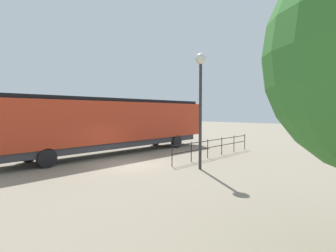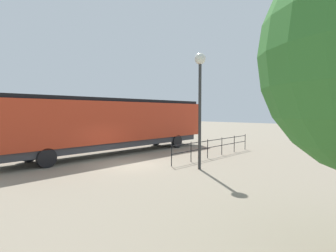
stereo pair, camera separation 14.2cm
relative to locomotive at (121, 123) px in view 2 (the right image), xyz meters
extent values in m
plane|color=gray|center=(4.00, -2.51, -2.28)|extent=(120.00, 120.00, 0.00)
cube|color=red|center=(0.00, -0.59, 0.13)|extent=(2.85, 17.62, 2.82)
cube|color=black|center=(0.00, 6.87, -0.30)|extent=(2.74, 2.72, 1.97)
cube|color=black|center=(0.00, -0.59, 1.66)|extent=(2.57, 16.92, 0.24)
cube|color=#38383D|center=(0.00, -0.59, -1.51)|extent=(2.57, 16.21, 0.45)
cylinder|color=black|center=(-1.28, 5.05, -1.73)|extent=(0.30, 1.10, 1.10)
cylinder|color=black|center=(1.28, 5.05, -1.73)|extent=(0.30, 1.10, 1.10)
cylinder|color=black|center=(-1.28, -6.22, -1.73)|extent=(0.30, 1.10, 1.10)
cylinder|color=black|center=(1.28, -6.22, -1.73)|extent=(0.30, 1.10, 1.10)
cylinder|color=#2D2D2D|center=(7.85, -0.83, 0.60)|extent=(0.16, 0.16, 5.77)
sphere|color=silver|center=(7.85, -0.83, 3.66)|extent=(0.59, 0.59, 0.59)
cube|color=black|center=(6.23, 3.30, -1.12)|extent=(0.04, 9.19, 0.04)
cube|color=black|center=(6.23, 3.30, -1.59)|extent=(0.04, 9.19, 0.04)
cylinder|color=black|center=(6.23, -1.29, -1.65)|extent=(0.05, 0.05, 1.27)
cylinder|color=black|center=(6.23, 0.54, -1.65)|extent=(0.05, 0.05, 1.27)
cylinder|color=black|center=(6.23, 2.38, -1.65)|extent=(0.05, 0.05, 1.27)
cylinder|color=black|center=(6.23, 4.22, -1.65)|extent=(0.05, 0.05, 1.27)
cylinder|color=black|center=(6.23, 6.06, -1.65)|extent=(0.05, 0.05, 1.27)
cylinder|color=black|center=(6.23, 7.90, -1.65)|extent=(0.05, 0.05, 1.27)
camera|label=1|loc=(16.24, -12.95, 0.86)|focal=29.05mm
camera|label=2|loc=(16.35, -12.85, 0.86)|focal=29.05mm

